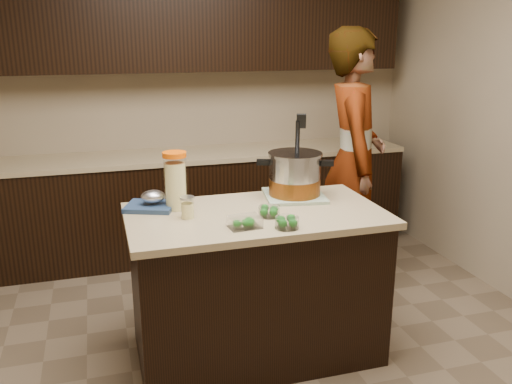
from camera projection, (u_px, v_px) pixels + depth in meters
ground_plane at (256, 351)px, 3.34m from camera, size 4.00×4.00×0.00m
room_shell at (256, 66)px, 2.85m from camera, size 4.04×4.04×2.72m
back_cabinets at (199, 147)px, 4.67m from camera, size 3.60×0.63×2.33m
island at (256, 284)px, 3.21m from camera, size 1.46×0.81×0.90m
dish_towel at (294, 196)px, 3.36m from camera, size 0.41×0.41×0.02m
stock_pot at (295, 177)px, 3.33m from camera, size 0.45×0.43×0.48m
lemonade_pitcher at (175, 183)px, 3.10m from camera, size 0.18×0.18×0.33m
mason_jar at (188, 208)px, 2.97m from camera, size 0.09×0.09×0.13m
broccoli_tub_left at (269, 212)px, 3.01m from camera, size 0.13×0.13×0.06m
broccoli_tub_right at (287, 223)px, 2.83m from camera, size 0.16×0.16×0.06m
broccoli_tub_rect at (245, 222)px, 2.84m from camera, size 0.18×0.14×0.06m
blue_tray at (152, 203)px, 3.14m from camera, size 0.33×0.30×0.10m
person at (353, 161)px, 4.03m from camera, size 0.68×0.82×1.93m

